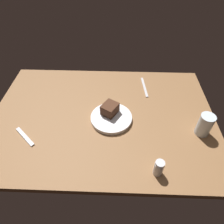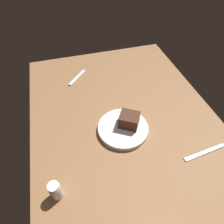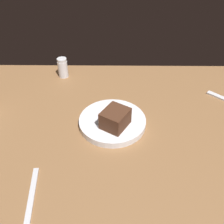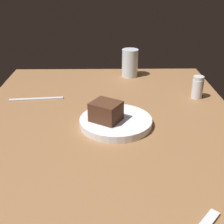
{
  "view_description": "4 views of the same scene",
  "coord_description": "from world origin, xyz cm",
  "views": [
    {
      "loc": [
        7.73,
        -75.03,
        81.6
      ],
      "look_at": [
        5.08,
        -2.02,
        7.73
      ],
      "focal_mm": 32.23,
      "sensor_mm": 36.0,
      "label": 1
    },
    {
      "loc": [
        54.49,
        -21.87,
        72.38
      ],
      "look_at": [
        -1.94,
        -5.91,
        8.51
      ],
      "focal_mm": 31.95,
      "sensor_mm": 36.0,
      "label": 2
    },
    {
      "loc": [
        4.29,
        59.6,
        59.28
      ],
      "look_at": [
        4.92,
        -5.71,
        5.88
      ],
      "focal_mm": 41.07,
      "sensor_mm": 36.0,
      "label": 3
    },
    {
      "loc": [
        -74.7,
        -0.58,
        45.79
      ],
      "look_at": [
        1.91,
        -1.74,
        8.72
      ],
      "focal_mm": 48.03,
      "sensor_mm": 36.0,
      "label": 4
    }
  ],
  "objects": [
    {
      "name": "dining_table",
      "position": [
        0.0,
        0.0,
        1.5
      ],
      "size": [
        120.0,
        84.0,
        3.0
      ],
      "primitive_type": "cube",
      "color": "brown",
      "rests_on": "ground"
    },
    {
      "name": "dessert_plate",
      "position": [
        4.76,
        -2.91,
        4.08
      ],
      "size": [
        21.69,
        21.69,
        2.15
      ],
      "primitive_type": "cylinder",
      "color": "silver",
      "rests_on": "dining_table"
    },
    {
      "name": "chocolate_cake_slice",
      "position": [
        3.88,
        -0.43,
        8.0
      ],
      "size": [
        10.26,
        10.6,
        5.7
      ],
      "primitive_type": "cube",
      "rotation": [
        0.0,
        0.0,
        2.59
      ],
      "color": "#472819",
      "rests_on": "dessert_plate"
    },
    {
      "name": "salt_shaker",
      "position": [
        25.37,
        -32.83,
        7.01
      ],
      "size": [
        4.02,
        4.02,
        8.12
      ],
      "color": "silver",
      "rests_on": "dining_table"
    },
    {
      "name": "water_glass",
      "position": [
        49.91,
        -10.16,
        8.85
      ],
      "size": [
        6.91,
        6.91,
        11.7
      ],
      "primitive_type": "cylinder",
      "color": "silver",
      "rests_on": "dining_table"
    },
    {
      "name": "butter_knife",
      "position": [
        24.38,
        25.1,
        3.25
      ],
      "size": [
        3.3,
        19.04,
        0.5
      ],
      "primitive_type": "cube",
      "rotation": [
        0.0,
        0.0,
        1.67
      ],
      "color": "silver",
      "rests_on": "dining_table"
    }
  ]
}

